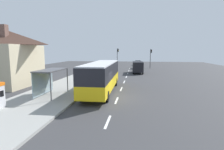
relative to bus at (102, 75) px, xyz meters
The scene contains 21 objects.
ground_plane 12.14m from the bus, 81.80° to the left, with size 56.00×92.00×0.04m, color #38383A.
sidewalk_platform 5.01m from the bus, behind, with size 6.20×30.00×0.18m, color #999993.
lane_stripe_seg_0 8.56m from the bus, 76.42° to the right, with size 0.16×2.20×0.01m, color silver.
lane_stripe_seg_1 4.12m from the bus, 57.85° to the right, with size 0.16×2.20×0.01m, color silver.
lane_stripe_seg_2 3.28m from the bus, 43.74° to the left, with size 0.16×2.20×0.01m, color silver.
lane_stripe_seg_3 7.38m from the bus, 74.08° to the left, with size 0.16×2.20×0.01m, color silver.
lane_stripe_seg_4 12.18m from the bus, 80.62° to the left, with size 0.16×2.20×0.01m, color silver.
lane_stripe_seg_5 17.09m from the bus, 83.37° to the left, with size 0.16×2.20×0.01m, color silver.
lane_stripe_seg_6 22.04m from the bus, 84.87° to the left, with size 0.16×2.20×0.01m, color silver.
lane_stripe_seg_7 27.01m from the bus, 85.82° to the left, with size 0.16×2.20×0.01m, color silver.
bus is the anchor object (origin of this frame).
white_van 18.25m from the bus, 77.62° to the left, with size 2.18×5.27×2.30m.
sedan_near 27.79m from the bus, 81.69° to the left, with size 1.95×4.45×1.52m.
sedan_far 38.15m from the bus, 83.96° to the left, with size 1.98×4.47×1.52m.
recycling_bin_yellow 2.93m from the bus, 158.20° to the right, with size 0.52×0.52×0.95m, color yellow.
recycling_bin_green 2.77m from the bus, behind, with size 0.52×0.52×0.95m, color green.
recycling_bin_orange 2.79m from the bus, behind, with size 0.52×0.52×0.95m, color orange.
recycling_bin_blue 2.97m from the bus, 156.06° to the left, with size 0.52×0.52×0.95m, color blue.
traffic_light_near_side 29.47m from the bus, 75.82° to the left, with size 0.49×0.28×4.88m.
traffic_light_far_side 29.41m from the bus, 92.71° to the left, with size 0.49×0.28×5.09m.
bus_shelter 5.42m from the bus, 150.16° to the right, with size 1.80×4.00×2.50m.
Camera 1 is at (2.00, -16.83, 4.45)m, focal length 29.12 mm.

